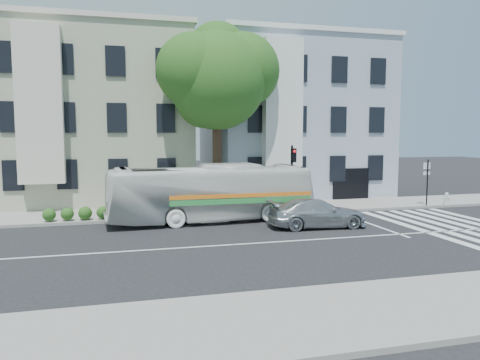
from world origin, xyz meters
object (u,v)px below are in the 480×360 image
object	(u,v)px
sedan	(317,213)
traffic_signal	(292,170)
fire_hydrant	(447,198)
bus	(211,193)

from	to	relation	value
sedan	traffic_signal	size ratio (longest dim) A/B	1.23
fire_hydrant	sedan	bearing A→B (deg)	-159.60
traffic_signal	fire_hydrant	size ratio (longest dim) A/B	5.23
bus	sedan	size ratio (longest dim) A/B	2.23
sedan	bus	bearing A→B (deg)	62.85
bus	fire_hydrant	distance (m)	15.12
sedan	traffic_signal	world-z (taller)	traffic_signal
sedan	fire_hydrant	distance (m)	11.11
traffic_signal	sedan	bearing A→B (deg)	-113.98
bus	traffic_signal	world-z (taller)	traffic_signal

